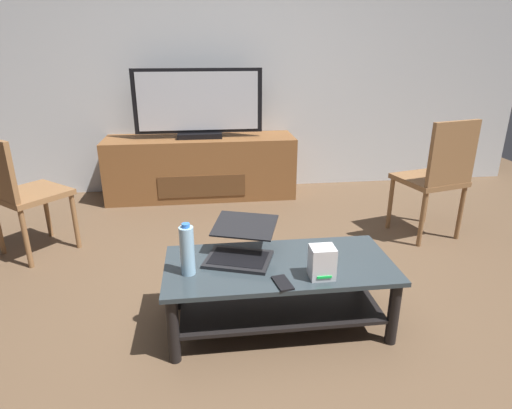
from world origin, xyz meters
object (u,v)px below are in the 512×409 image
object	(u,v)px
media_cabinet	(201,167)
dining_chair	(438,174)
coffee_table	(279,282)
cell_phone	(283,283)
laptop	(241,245)
router_box	(322,262)
side_chair	(19,189)
television	(198,105)
water_bottle_near	(187,250)
tv_remote	(322,257)

from	to	relation	value
media_cabinet	dining_chair	xyz separation A→B (m)	(1.82, -1.26, 0.23)
coffee_table	cell_phone	bearing A→B (deg)	-95.67
dining_chair	laptop	world-z (taller)	dining_chair
media_cabinet	router_box	world-z (taller)	media_cabinet
coffee_table	router_box	world-z (taller)	router_box
side_chair	laptop	xyz separation A→B (m)	(1.49, -0.96, -0.07)
coffee_table	cell_phone	world-z (taller)	cell_phone
media_cabinet	television	distance (m)	0.62
television	water_bottle_near	bearing A→B (deg)	-91.85
laptop	cell_phone	distance (m)	0.37
coffee_table	television	world-z (taller)	television
media_cabinet	tv_remote	bearing A→B (deg)	-73.91
dining_chair	cell_phone	distance (m)	1.88
dining_chair	cell_phone	xyz separation A→B (m)	(-1.44, -1.20, -0.15)
television	tv_remote	size ratio (longest dim) A/B	7.68
media_cabinet	water_bottle_near	size ratio (longest dim) A/B	6.80
dining_chair	tv_remote	size ratio (longest dim) A/B	6.01
television	router_box	world-z (taller)	television
media_cabinet	tv_remote	distance (m)	2.32
media_cabinet	coffee_table	bearing A→B (deg)	-79.83
cell_phone	tv_remote	distance (m)	0.35
coffee_table	tv_remote	distance (m)	0.27
dining_chair	laptop	distance (m)	1.84
television	water_bottle_near	distance (m)	2.31
router_box	water_bottle_near	bearing A→B (deg)	169.77
coffee_table	router_box	size ratio (longest dim) A/B	7.35
water_bottle_near	media_cabinet	bearing A→B (deg)	88.17
laptop	water_bottle_near	bearing A→B (deg)	-150.61
cell_phone	tv_remote	size ratio (longest dim) A/B	0.88
coffee_table	router_box	bearing A→B (deg)	-42.69
dining_chair	router_box	distance (m)	1.69
media_cabinet	side_chair	xyz separation A→B (m)	(-1.28, -1.18, 0.21)
side_chair	tv_remote	xyz separation A→B (m)	(1.92, -1.05, -0.12)
media_cabinet	router_box	distance (m)	2.49
dining_chair	side_chair	xyz separation A→B (m)	(-3.10, 0.08, -0.03)
coffee_table	tv_remote	bearing A→B (deg)	4.32
side_chair	router_box	size ratio (longest dim) A/B	5.45
television	dining_chair	xyz separation A→B (m)	(1.82, -1.24, -0.39)
side_chair	laptop	size ratio (longest dim) A/B	1.82
side_chair	cell_phone	size ratio (longest dim) A/B	6.42
tv_remote	dining_chair	bearing A→B (deg)	76.59
media_cabinet	side_chair	bearing A→B (deg)	-137.28
media_cabinet	side_chair	distance (m)	1.75
laptop	dining_chair	bearing A→B (deg)	28.60
media_cabinet	laptop	distance (m)	2.15
coffee_table	water_bottle_near	bearing A→B (deg)	-174.02
coffee_table	router_box	xyz separation A→B (m)	(0.18, -0.17, 0.20)
laptop	water_bottle_near	distance (m)	0.33
side_chair	dining_chair	bearing A→B (deg)	-1.47
side_chair	router_box	xyz separation A→B (m)	(1.87, -1.24, -0.05)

